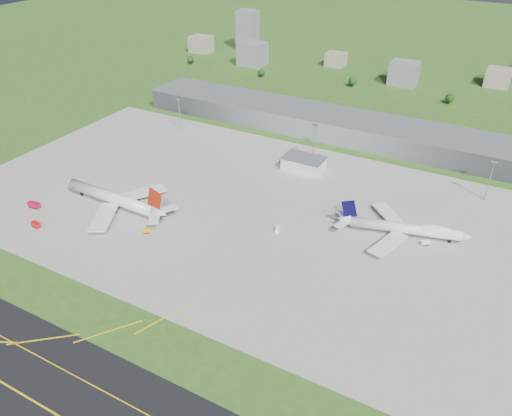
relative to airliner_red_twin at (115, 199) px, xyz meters
The scene contains 25 objects.
ground 159.99m from the airliner_red_twin, 66.26° to the left, with size 1400.00×1400.00×0.00m, color #36541A.
taxiway 130.72m from the airliner_red_twin, 60.47° to the right, with size 1400.00×60.00×0.06m, color black.
apron 82.97m from the airliner_red_twin, 26.06° to the left, with size 360.00×190.00×0.08m, color gray.
terminal 173.74m from the airliner_red_twin, 68.26° to the left, with size 300.00×42.00×15.00m, color gray.
ops_building 121.73m from the airliner_red_twin, 52.34° to the left, with size 26.00×16.00×8.00m, color silver.
mast_west 117.55m from the airliner_red_twin, 107.75° to the left, with size 3.50×2.00×25.90m.
mast_center 134.45m from the airliner_red_twin, 56.27° to the left, with size 3.50×2.00×25.90m.
mast_east 215.72m from the airliner_red_twin, 31.13° to the left, with size 3.50×2.00×25.90m.
airliner_red_twin is the anchor object (origin of this frame).
airliner_blue_quad 160.73m from the airliner_red_twin, 18.40° to the left, with size 67.61×52.10×17.90m.
fire_truck 47.28m from the airliner_red_twin, 151.13° to the right, with size 7.72×3.53×3.34m.
crash_tender 43.77m from the airliner_red_twin, 123.56° to the right, with size 5.72×3.02×2.90m.
tug_yellow 34.14m from the airliner_red_twin, 20.28° to the right, with size 4.52×4.00×1.92m.
van_white_near 95.12m from the airliner_red_twin, 13.66° to the left, with size 4.21×5.93×2.74m.
van_white_far 171.07m from the airliner_red_twin, 16.36° to the left, with size 4.92×4.57×2.39m.
bldg_far_w 352.59m from the airliner_red_twin, 116.20° to the left, with size 24.00×20.00×18.00m, color gray.
bldg_w 305.93m from the airliner_red_twin, 104.32° to the left, with size 28.00×22.00×24.00m, color slate.
bldg_cw 336.40m from the airliner_red_twin, 89.26° to the left, with size 20.00×18.00×14.00m, color gray.
bldg_c 317.81m from the airliner_red_twin, 74.60° to the left, with size 26.00×20.00×22.00m, color slate.
bldg_ce 383.39m from the airliner_red_twin, 64.61° to the left, with size 22.00×24.00×16.00m, color gray.
bldg_tall_w 375.01m from the airliner_red_twin, 107.98° to the left, with size 22.00×20.00×44.00m, color slate.
tree_far_w 298.91m from the airliner_red_twin, 116.99° to the left, with size 7.20×7.20×8.80m.
tree_w 265.32m from the airliner_red_twin, 99.91° to the left, with size 6.75×6.75×8.25m.
tree_c 279.90m from the airliner_red_twin, 80.88° to the left, with size 8.10×8.10×9.90m.
tree_e 302.81m from the airliner_red_twin, 63.66° to the left, with size 7.65×7.65×9.35m.
Camera 1 is at (123.89, -172.15, 149.71)m, focal length 35.00 mm.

